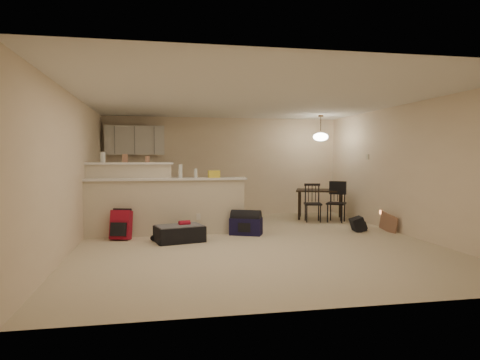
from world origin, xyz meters
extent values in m
plane|color=beige|center=(0.00, 0.00, 0.00)|extent=(7.00, 7.00, 0.00)
plane|color=white|center=(0.00, 0.00, 2.50)|extent=(7.00, 7.00, 0.00)
cube|color=beige|center=(0.00, 3.50, 1.25)|extent=(6.00, 0.02, 2.50)
cube|color=beige|center=(0.00, -3.50, 1.25)|extent=(6.00, 0.02, 2.50)
cube|color=beige|center=(-3.00, 0.00, 1.25)|extent=(0.02, 7.00, 2.50)
cube|color=beige|center=(3.00, 0.00, 1.25)|extent=(0.02, 7.00, 2.50)
cube|color=beige|center=(-1.50, 0.90, 0.53)|extent=(3.00, 0.28, 1.05)
cube|color=white|center=(-1.50, 0.90, 1.07)|extent=(3.08, 0.38, 0.04)
cube|color=beige|center=(-2.20, 1.12, 0.68)|extent=(1.60, 0.24, 1.35)
cube|color=white|center=(-2.20, 1.12, 1.37)|extent=(1.68, 0.34, 0.04)
cube|color=white|center=(-2.20, 3.32, 1.90)|extent=(1.40, 0.34, 0.70)
cube|color=white|center=(-2.00, 3.19, 0.45)|extent=(1.80, 0.60, 0.90)
cube|color=beige|center=(2.98, 1.55, 1.50)|extent=(0.02, 0.12, 0.12)
cylinder|color=silver|center=(-2.69, 1.12, 1.49)|extent=(0.10, 0.10, 0.20)
cube|color=#9F6E52|center=(-2.27, 1.12, 1.47)|extent=(0.10, 0.07, 0.16)
cube|color=#9F6E52|center=(-1.85, 1.12, 1.45)|extent=(0.08, 0.06, 0.12)
cylinder|color=silver|center=(-1.23, 0.90, 1.22)|extent=(0.07, 0.07, 0.26)
cylinder|color=silver|center=(-0.93, 0.90, 1.18)|extent=(0.06, 0.06, 0.18)
cube|color=#9F6E52|center=(-0.58, 0.90, 1.16)|extent=(0.22, 0.18, 0.14)
cube|color=black|center=(2.20, 2.40, 0.69)|extent=(1.32, 1.11, 0.04)
cylinder|color=black|center=(1.64, 2.29, 0.33)|extent=(0.05, 0.05, 0.67)
cylinder|color=black|center=(2.55, 1.94, 0.33)|extent=(0.05, 0.05, 0.67)
cylinder|color=black|center=(1.85, 2.86, 0.33)|extent=(0.05, 0.05, 0.67)
cylinder|color=black|center=(2.76, 2.51, 0.33)|extent=(0.05, 0.05, 0.67)
cylinder|color=brown|center=(2.20, 2.40, 2.25)|extent=(0.02, 0.02, 0.50)
cylinder|color=brown|center=(2.20, 2.40, 2.48)|extent=(0.12, 0.12, 0.03)
ellipsoid|color=white|center=(2.20, 2.40, 1.98)|extent=(0.36, 0.36, 0.20)
cube|color=black|center=(-1.29, 0.16, 0.14)|extent=(0.93, 0.72, 0.28)
cube|color=maroon|center=(-2.32, 0.56, 0.26)|extent=(0.39, 0.30, 0.52)
cube|color=#131034|center=(0.00, 0.61, 0.16)|extent=(0.68, 0.54, 0.33)
cube|color=black|center=(2.28, 0.55, 0.14)|extent=(0.27, 0.34, 0.28)
cube|color=#9F6E52|center=(2.85, 0.37, 0.18)|extent=(0.11, 0.47, 0.36)
camera|label=1|loc=(-1.64, -7.38, 1.48)|focal=32.00mm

